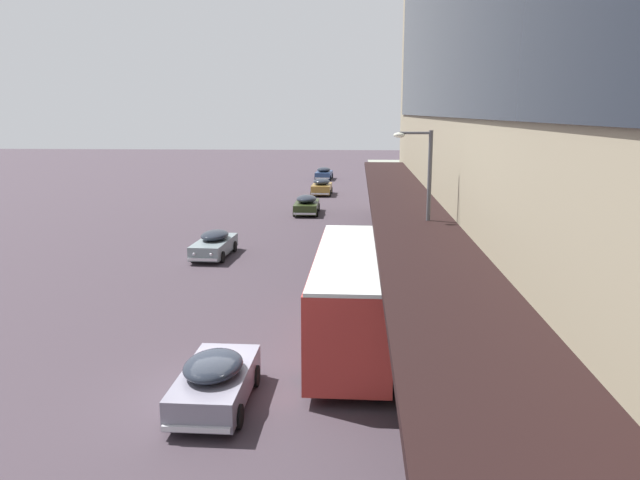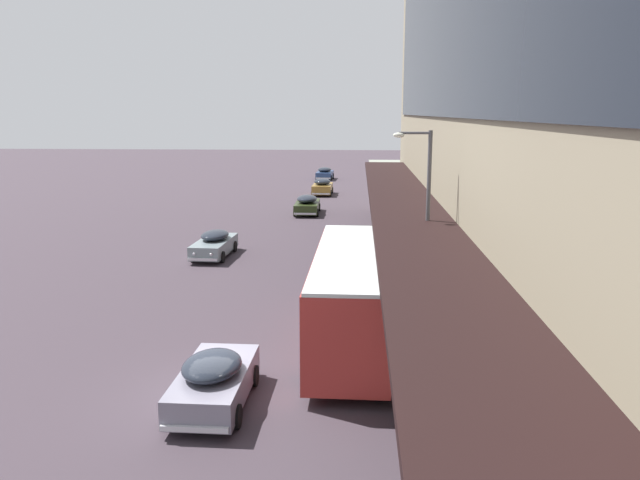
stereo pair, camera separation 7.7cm
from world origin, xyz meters
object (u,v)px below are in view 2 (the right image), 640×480
(sedan_lead_near, at_px, (214,380))
(sedan_second_near, at_px, (214,244))
(sedan_second_mid, at_px, (322,187))
(pedestrian_at_kerb, at_px, (410,284))
(sedan_oncoming_front, at_px, (325,173))
(street_lamp, at_px, (424,211))
(transit_bus_kerbside_front, at_px, (351,292))
(sedan_lead_mid, at_px, (307,204))

(sedan_lead_near, xyz_separation_m, sedan_second_near, (-4.20, 18.29, -0.02))
(sedan_second_mid, relative_size, pedestrian_at_kerb, 2.31)
(sedan_oncoming_front, relative_size, street_lamp, 0.59)
(street_lamp, bearing_deg, transit_bus_kerbside_front, -132.72)
(sedan_lead_near, xyz_separation_m, sedan_second_mid, (0.42, 45.71, 0.05))
(sedan_lead_near, relative_size, pedestrian_at_kerb, 2.35)
(sedan_lead_mid, bearing_deg, street_lamp, -75.52)
(sedan_lead_mid, bearing_deg, sedan_lead_near, -89.76)
(sedan_lead_mid, height_order, street_lamp, street_lamp)
(transit_bus_kerbside_front, distance_m, pedestrian_at_kerb, 4.56)
(street_lamp, bearing_deg, sedan_second_mid, 99.21)
(sedan_second_mid, bearing_deg, pedestrian_at_kerb, -81.18)
(transit_bus_kerbside_front, xyz_separation_m, sedan_lead_mid, (-3.90, 28.85, -1.16))
(sedan_lead_near, distance_m, sedan_second_mid, 45.71)
(transit_bus_kerbside_front, distance_m, sedan_second_mid, 40.86)
(transit_bus_kerbside_front, xyz_separation_m, street_lamp, (2.77, 3.00, 2.44))
(sedan_second_near, height_order, pedestrian_at_kerb, pedestrian_at_kerb)
(sedan_lead_near, xyz_separation_m, pedestrian_at_kerb, (6.14, 8.81, 0.42))
(transit_bus_kerbside_front, distance_m, sedan_lead_mid, 29.14)
(transit_bus_kerbside_front, relative_size, sedan_lead_mid, 2.14)
(sedan_lead_near, relative_size, street_lamp, 0.60)
(transit_bus_kerbside_front, height_order, street_lamp, street_lamp)
(sedan_second_near, height_order, sedan_second_mid, sedan_second_mid)
(sedan_second_near, height_order, sedan_oncoming_front, sedan_oncoming_front)
(sedan_second_near, xyz_separation_m, sedan_second_mid, (4.61, 27.42, 0.07))
(sedan_second_mid, height_order, pedestrian_at_kerb, pedestrian_at_kerb)
(sedan_oncoming_front, xyz_separation_m, street_lamp, (6.66, -52.18, 3.63))
(sedan_second_near, height_order, street_lamp, street_lamp)
(sedan_oncoming_front, bearing_deg, pedestrian_at_kerb, -83.04)
(sedan_oncoming_front, height_order, street_lamp, street_lamp)
(sedan_lead_near, relative_size, sedan_second_mid, 1.02)
(sedan_lead_mid, bearing_deg, sedan_second_mid, 87.31)
(sedan_oncoming_front, distance_m, pedestrian_at_kerb, 51.75)
(sedan_lead_near, bearing_deg, sedan_second_near, 102.93)
(pedestrian_at_kerb, height_order, street_lamp, street_lamp)
(sedan_second_mid, bearing_deg, sedan_lead_mid, -92.69)
(sedan_lead_near, relative_size, sedan_lead_mid, 0.90)
(pedestrian_at_kerb, bearing_deg, sedan_lead_near, -124.89)
(sedan_second_mid, distance_m, sedan_lead_mid, 11.87)
(sedan_second_near, relative_size, street_lamp, 0.65)
(sedan_lead_near, xyz_separation_m, sedan_oncoming_front, (-0.13, 60.18, -0.01))
(pedestrian_at_kerb, relative_size, street_lamp, 0.25)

